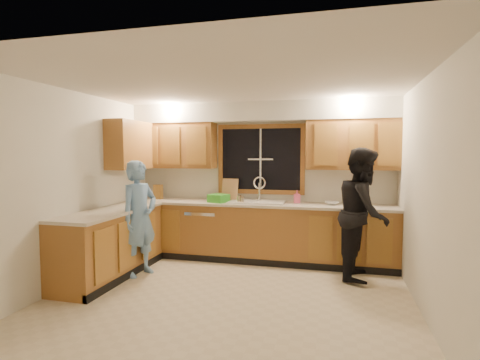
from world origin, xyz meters
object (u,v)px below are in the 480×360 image
(knife_block, at_px, (158,192))
(stove, at_px, (84,254))
(woman, at_px, (363,213))
(bowl, at_px, (332,203))
(soap_bottle, at_px, (297,197))
(dish_crate, at_px, (219,198))
(sink, at_px, (257,206))
(dishwasher, at_px, (206,232))
(man, at_px, (139,218))

(knife_block, bearing_deg, stove, -93.14)
(woman, height_order, bowl, woman)
(soap_bottle, bearing_deg, bowl, -7.03)
(bowl, bearing_deg, dish_crate, -175.36)
(stove, bearing_deg, woman, 21.75)
(dish_crate, bearing_deg, sink, 9.34)
(dishwasher, bearing_deg, man, -118.57)
(man, distance_m, soap_bottle, 2.40)
(woman, relative_size, knife_block, 7.25)
(stove, distance_m, man, 0.88)
(stove, bearing_deg, dishwasher, 62.31)
(woman, height_order, soap_bottle, woman)
(dishwasher, bearing_deg, knife_block, 175.10)
(sink, xyz_separation_m, dish_crate, (-0.60, -0.10, 0.12))
(woman, bearing_deg, knife_block, 88.87)
(man, relative_size, dish_crate, 5.84)
(stove, distance_m, soap_bottle, 3.15)
(stove, distance_m, dish_crate, 2.17)
(sink, distance_m, man, 1.82)
(sink, distance_m, dishwasher, 0.96)
(dishwasher, height_order, man, man)
(woman, xyz_separation_m, dish_crate, (-2.17, 0.38, 0.10))
(man, xyz_separation_m, woman, (3.01, 0.62, 0.09))
(stove, height_order, knife_block, knife_block)
(stove, bearing_deg, soap_bottle, 38.67)
(knife_block, height_order, soap_bottle, knife_block)
(stove, relative_size, man, 0.56)
(sink, bearing_deg, dishwasher, -179.01)
(knife_block, distance_m, soap_bottle, 2.35)
(sink, relative_size, bowl, 4.17)
(bowl, bearing_deg, stove, -147.64)
(dishwasher, xyz_separation_m, man, (-0.59, -1.09, 0.39))
(dish_crate, relative_size, bowl, 1.32)
(man, relative_size, knife_block, 6.53)
(dishwasher, distance_m, stove, 2.04)
(stove, relative_size, soap_bottle, 4.40)
(sink, bearing_deg, woman, -17.09)
(dishwasher, relative_size, man, 0.51)
(knife_block, xyz_separation_m, dish_crate, (1.13, -0.16, -0.06))
(dishwasher, height_order, bowl, bowl)
(man, bearing_deg, woman, -57.87)
(dish_crate, distance_m, soap_bottle, 1.24)
(dish_crate, bearing_deg, dishwasher, 161.14)
(sink, bearing_deg, dish_crate, -170.66)
(sink, relative_size, knife_block, 3.52)
(sink, distance_m, stove, 2.60)
(sink, xyz_separation_m, man, (-1.44, -1.10, -0.07))
(dishwasher, bearing_deg, stove, -117.69)
(man, height_order, dish_crate, man)
(dishwasher, distance_m, bowl, 2.07)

